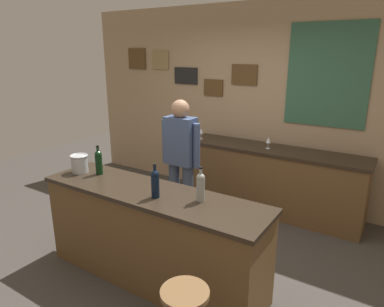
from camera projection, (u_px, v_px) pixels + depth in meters
The scene contains 11 objects.
ground_plane at pixel (177, 258), 3.72m from camera, with size 10.00×10.00×0.00m, color #423D38.
back_wall at pixel (258, 104), 4.95m from camera, with size 6.00×0.09×2.80m.
bar_counter at pixel (152, 236), 3.27m from camera, with size 2.27×0.60×0.92m.
side_counter at pixel (270, 180), 4.72m from camera, with size 2.47×0.56×0.90m.
bartender at pixel (181, 158), 4.07m from camera, with size 0.52×0.21×1.62m.
wine_bottle_a at pixel (99, 161), 3.54m from camera, with size 0.07×0.07×0.31m.
wine_bottle_b at pixel (155, 183), 2.97m from camera, with size 0.07×0.07×0.31m.
wine_bottle_c at pixel (201, 186), 2.90m from camera, with size 0.07×0.07×0.31m.
ice_bucket at pixel (80, 163), 3.61m from camera, with size 0.19×0.19×0.19m.
wine_glass_a at pixel (201, 131), 5.06m from camera, with size 0.07×0.07×0.16m.
wine_glass_b at pixel (268, 141), 4.55m from camera, with size 0.07×0.07×0.16m.
Camera 1 is at (1.89, -2.64, 2.15)m, focal length 32.32 mm.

